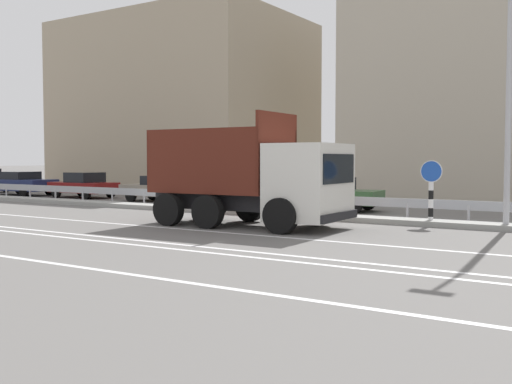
% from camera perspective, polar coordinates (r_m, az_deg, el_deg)
% --- Properties ---
extents(ground_plane, '(320.00, 320.00, 0.00)m').
position_cam_1_polar(ground_plane, '(21.20, -4.98, -2.65)').
color(ground_plane, '#605E5B').
extents(lane_strip_0, '(70.47, 0.16, 0.01)m').
position_cam_1_polar(lane_strip_0, '(17.71, -4.18, -3.78)').
color(lane_strip_0, silver).
rests_on(lane_strip_0, ground_plane).
extents(lane_strip_1, '(70.47, 0.16, 0.01)m').
position_cam_1_polar(lane_strip_1, '(15.74, -9.90, -4.69)').
color(lane_strip_1, silver).
rests_on(lane_strip_1, ground_plane).
extents(lane_strip_2, '(70.47, 0.16, 0.01)m').
position_cam_1_polar(lane_strip_2, '(15.27, -11.55, -4.94)').
color(lane_strip_2, silver).
rests_on(lane_strip_2, ground_plane).
extents(lane_strip_3, '(70.47, 0.16, 0.01)m').
position_cam_1_polar(lane_strip_3, '(13.42, -20.11, -6.19)').
color(lane_strip_3, silver).
rests_on(lane_strip_3, ground_plane).
extents(median_island, '(38.76, 1.10, 0.18)m').
position_cam_1_polar(median_island, '(23.20, -1.21, -1.91)').
color(median_island, gray).
rests_on(median_island, ground_plane).
extents(median_guardrail, '(70.47, 0.09, 0.78)m').
position_cam_1_polar(median_guardrail, '(24.00, 0.13, -0.60)').
color(median_guardrail, '#9EA0A5').
rests_on(median_guardrail, ground_plane).
extents(dump_truck, '(6.51, 2.91, 3.57)m').
position_cam_1_polar(dump_truck, '(18.62, 1.30, 0.65)').
color(dump_truck, silver).
rests_on(dump_truck, ground_plane).
extents(median_road_sign, '(0.71, 0.16, 2.10)m').
position_cam_1_polar(median_road_sign, '(20.00, 16.33, 0.05)').
color(median_road_sign, white).
rests_on(median_road_sign, ground_plane).
extents(street_lamp_1, '(0.70, 2.30, 8.33)m').
position_cam_1_polar(street_lamp_1, '(19.47, 22.89, 10.34)').
color(street_lamp_1, '#ADADB2').
rests_on(street_lamp_1, ground_plane).
extents(parked_car_2, '(4.32, 2.26, 1.40)m').
position_cam_1_polar(parked_car_2, '(38.00, -21.46, 0.79)').
color(parked_car_2, navy).
rests_on(parked_car_2, ground_plane).
extents(parked_car_3, '(3.94, 1.97, 1.41)m').
position_cam_1_polar(parked_car_3, '(34.50, -16.09, 0.64)').
color(parked_car_3, maroon).
rests_on(parked_car_3, ground_plane).
extents(parked_car_4, '(4.21, 1.96, 1.31)m').
position_cam_1_polar(parked_car_4, '(30.43, -8.95, 0.35)').
color(parked_car_4, gray).
rests_on(parked_car_4, ground_plane).
extents(parked_car_5, '(4.07, 2.17, 1.62)m').
position_cam_1_polar(parked_car_5, '(27.35, -2.39, 0.34)').
color(parked_car_5, gray).
rests_on(parked_car_5, ground_plane).
extents(parked_car_6, '(3.94, 2.10, 1.38)m').
position_cam_1_polar(parked_car_6, '(25.03, 7.41, -0.18)').
color(parked_car_6, '#335B33').
rests_on(parked_car_6, ground_plane).
extents(background_building_0, '(16.91, 12.23, 12.23)m').
position_cam_1_polar(background_building_0, '(45.85, -6.86, 8.10)').
color(background_building_0, tan).
rests_on(background_building_0, ground_plane).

